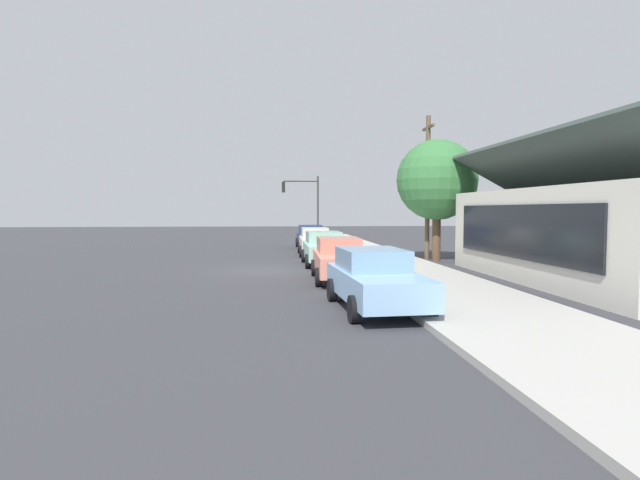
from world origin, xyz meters
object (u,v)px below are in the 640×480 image
object	(u,v)px
utility_pole_wooden	(428,185)
fire_hydrant_red	(348,250)
car_coral	(339,259)
car_skyblue	(375,279)
shade_tree	(437,180)
car_navy	(311,236)
car_ivory	(315,241)
traffic_light_main	(304,199)
car_seafoam	(324,248)

from	to	relation	value
utility_pole_wooden	fire_hydrant_red	bearing A→B (deg)	-105.16
car_coral	car_skyblue	distance (m)	5.70
shade_tree	utility_pole_wooden	distance (m)	0.60
car_navy	car_ivory	xyz separation A→B (m)	(5.48, -0.17, -0.00)
car_navy	fire_hydrant_red	size ratio (longest dim) A/B	6.39
traffic_light_main	fire_hydrant_red	size ratio (longest dim) A/B	7.32
car_seafoam	fire_hydrant_red	distance (m)	3.29
car_skyblue	traffic_light_main	world-z (taller)	traffic_light_main
car_coral	shade_tree	size ratio (longest dim) A/B	0.76
car_ivory	utility_pole_wooden	bearing A→B (deg)	57.59
car_ivory	car_coral	size ratio (longest dim) A/B	0.97
utility_pole_wooden	fire_hydrant_red	distance (m)	5.38
traffic_light_main	fire_hydrant_red	distance (m)	12.20
car_ivory	utility_pole_wooden	xyz separation A→B (m)	(3.69, 5.58, 3.11)
utility_pole_wooden	fire_hydrant_red	world-z (taller)	utility_pole_wooden
car_ivory	car_seafoam	world-z (taller)	same
car_navy	car_ivory	world-z (taller)	same
shade_tree	fire_hydrant_red	size ratio (longest dim) A/B	8.80
car_ivory	car_skyblue	world-z (taller)	same
fire_hydrant_red	car_navy	bearing A→B (deg)	-170.12
car_navy	utility_pole_wooden	world-z (taller)	utility_pole_wooden
car_coral	traffic_light_main	xyz separation A→B (m)	(-20.04, -0.08, 2.68)
car_coral	fire_hydrant_red	xyz separation A→B (m)	(-8.33, 1.58, -0.32)
car_seafoam	car_skyblue	size ratio (longest dim) A/B	0.94
car_navy	traffic_light_main	bearing A→B (deg)	-176.54
car_ivory	fire_hydrant_red	world-z (taller)	car_ivory
car_seafoam	utility_pole_wooden	size ratio (longest dim) A/B	0.61
car_coral	car_skyblue	bearing A→B (deg)	3.85
car_seafoam	shade_tree	xyz separation A→B (m)	(-1.37, 5.95, 3.34)
car_skyblue	traffic_light_main	bearing A→B (deg)	177.36
car_coral	utility_pole_wooden	world-z (taller)	utility_pole_wooden
traffic_light_main	utility_pole_wooden	distance (m)	14.00
car_seafoam	car_ivory	bearing A→B (deg)	179.70
utility_pole_wooden	car_skyblue	bearing A→B (deg)	-22.50
shade_tree	car_coral	bearing A→B (deg)	-41.02
car_coral	fire_hydrant_red	world-z (taller)	car_coral
car_skyblue	utility_pole_wooden	size ratio (longest dim) A/B	0.65
car_coral	car_seafoam	bearing A→B (deg)	-178.14
car_seafoam	fire_hydrant_red	size ratio (longest dim) A/B	6.41
shade_tree	car_skyblue	bearing A→B (deg)	-24.57
fire_hydrant_red	shade_tree	bearing A→B (deg)	71.02
shade_tree	utility_pole_wooden	xyz separation A→B (m)	(-0.42, -0.37, -0.23)
car_ivory	shade_tree	xyz separation A→B (m)	(4.10, 5.95, 3.35)
car_coral	traffic_light_main	distance (m)	20.22
shade_tree	fire_hydrant_red	xyz separation A→B (m)	(-1.50, -4.37, -3.66)
traffic_light_main	car_ivory	bearing A→B (deg)	0.49
car_skyblue	fire_hydrant_red	xyz separation A→B (m)	(-14.03, 1.36, -0.32)
car_ivory	car_coral	distance (m)	10.93
car_seafoam	fire_hydrant_red	world-z (taller)	car_seafoam
car_navy	traffic_light_main	distance (m)	4.52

